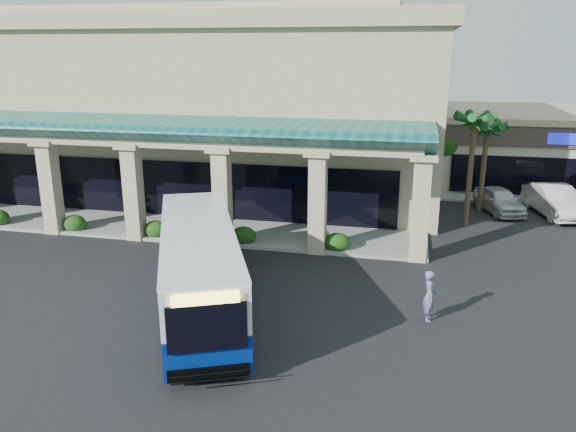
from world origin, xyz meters
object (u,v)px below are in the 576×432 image
(car_silver, at_px, (499,200))
(pedestrian, at_px, (430,296))
(transit_bus, at_px, (199,269))
(car_white, at_px, (555,201))

(car_silver, bearing_deg, pedestrian, -123.50)
(transit_bus, relative_size, car_silver, 2.58)
(transit_bus, height_order, car_white, transit_bus)
(car_silver, xyz_separation_m, car_white, (2.94, 0.01, 0.13))
(transit_bus, distance_m, car_white, 21.66)
(car_white, bearing_deg, transit_bus, -147.10)
(transit_bus, relative_size, pedestrian, 6.04)
(pedestrian, xyz_separation_m, car_white, (7.10, 14.68, -0.05))
(pedestrian, bearing_deg, transit_bus, 92.12)
(transit_bus, bearing_deg, pedestrian, -17.64)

